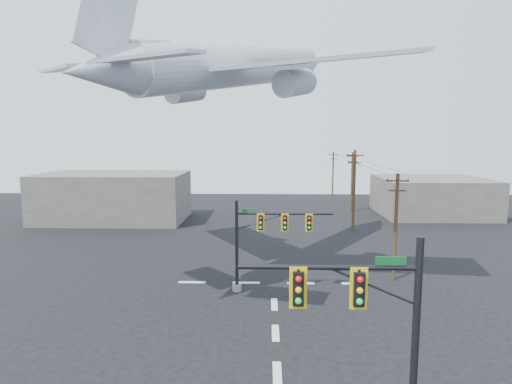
{
  "coord_description": "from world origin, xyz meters",
  "views": [
    {
      "loc": [
        -0.49,
        -18.22,
        10.77
      ],
      "look_at": [
        -1.1,
        5.0,
        7.67
      ],
      "focal_mm": 30.0,
      "sensor_mm": 36.0,
      "label": 1
    }
  ],
  "objects_px": {
    "utility_pole_c": "(352,181)",
    "airliner": "(237,66)",
    "signal_mast_near": "(378,338)",
    "utility_pole_b": "(354,189)",
    "utility_pole_a": "(396,225)",
    "utility_pole_d": "(333,173)",
    "signal_mast_far": "(261,240)"
  },
  "relations": [
    {
      "from": "utility_pole_c",
      "to": "airliner",
      "type": "distance_m",
      "value": 32.52
    },
    {
      "from": "signal_mast_near",
      "to": "utility_pole_b",
      "type": "relative_size",
      "value": 0.81
    },
    {
      "from": "signal_mast_near",
      "to": "utility_pole_a",
      "type": "distance_m",
      "value": 18.31
    },
    {
      "from": "signal_mast_near",
      "to": "utility_pole_b",
      "type": "height_order",
      "value": "utility_pole_b"
    },
    {
      "from": "utility_pole_a",
      "to": "utility_pole_b",
      "type": "height_order",
      "value": "utility_pole_b"
    },
    {
      "from": "utility_pole_b",
      "to": "airliner",
      "type": "bearing_deg",
      "value": -114.1
    },
    {
      "from": "utility_pole_a",
      "to": "utility_pole_d",
      "type": "relative_size",
      "value": 1.02
    },
    {
      "from": "signal_mast_near",
      "to": "utility_pole_c",
      "type": "xyz_separation_m",
      "value": [
        8.19,
        46.43,
        0.44
      ]
    },
    {
      "from": "utility_pole_c",
      "to": "utility_pole_d",
      "type": "distance_m",
      "value": 16.27
    },
    {
      "from": "utility_pole_a",
      "to": "utility_pole_d",
      "type": "distance_m",
      "value": 45.36
    },
    {
      "from": "utility_pole_b",
      "to": "utility_pole_c",
      "type": "relative_size",
      "value": 1.09
    },
    {
      "from": "utility_pole_a",
      "to": "utility_pole_c",
      "type": "relative_size",
      "value": 0.95
    },
    {
      "from": "utility_pole_d",
      "to": "airliner",
      "type": "bearing_deg",
      "value": -104.6
    },
    {
      "from": "utility_pole_c",
      "to": "utility_pole_d",
      "type": "xyz_separation_m",
      "value": [
        -0.19,
        16.27,
        -0.28
      ]
    },
    {
      "from": "utility_pole_b",
      "to": "utility_pole_d",
      "type": "relative_size",
      "value": 1.16
    },
    {
      "from": "utility_pole_a",
      "to": "utility_pole_b",
      "type": "distance_m",
      "value": 16.62
    },
    {
      "from": "signal_mast_far",
      "to": "utility_pole_d",
      "type": "height_order",
      "value": "utility_pole_d"
    },
    {
      "from": "utility_pole_b",
      "to": "utility_pole_d",
      "type": "distance_m",
      "value": 28.78
    },
    {
      "from": "signal_mast_far",
      "to": "utility_pole_d",
      "type": "xyz_separation_m",
      "value": [
        12.18,
        47.95,
        0.48
      ]
    },
    {
      "from": "utility_pole_b",
      "to": "utility_pole_c",
      "type": "distance_m",
      "value": 12.63
    },
    {
      "from": "utility_pole_c",
      "to": "airliner",
      "type": "bearing_deg",
      "value": -104.33
    },
    {
      "from": "signal_mast_near",
      "to": "airliner",
      "type": "xyz_separation_m",
      "value": [
        -6.1,
        19.6,
        12.02
      ]
    },
    {
      "from": "signal_mast_near",
      "to": "signal_mast_far",
      "type": "xyz_separation_m",
      "value": [
        -4.18,
        14.74,
        -0.32
      ]
    },
    {
      "from": "utility_pole_a",
      "to": "utility_pole_d",
      "type": "xyz_separation_m",
      "value": [
        2.27,
        45.3,
        -0.06
      ]
    },
    {
      "from": "utility_pole_c",
      "to": "airliner",
      "type": "height_order",
      "value": "airliner"
    },
    {
      "from": "utility_pole_a",
      "to": "utility_pole_b",
      "type": "xyz_separation_m",
      "value": [
        0.25,
        16.61,
        0.61
      ]
    },
    {
      "from": "airliner",
      "to": "utility_pole_c",
      "type": "bearing_deg",
      "value": 3.8
    },
    {
      "from": "utility_pole_a",
      "to": "utility_pole_d",
      "type": "bearing_deg",
      "value": 95.78
    },
    {
      "from": "signal_mast_far",
      "to": "utility_pole_a",
      "type": "xyz_separation_m",
      "value": [
        9.91,
        2.65,
        0.55
      ]
    },
    {
      "from": "signal_mast_far",
      "to": "utility_pole_c",
      "type": "height_order",
      "value": "utility_pole_c"
    },
    {
      "from": "signal_mast_near",
      "to": "airliner",
      "type": "relative_size",
      "value": 0.27
    },
    {
      "from": "utility_pole_a",
      "to": "utility_pole_c",
      "type": "xyz_separation_m",
      "value": [
        2.46,
        29.04,
        0.22
      ]
    }
  ]
}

